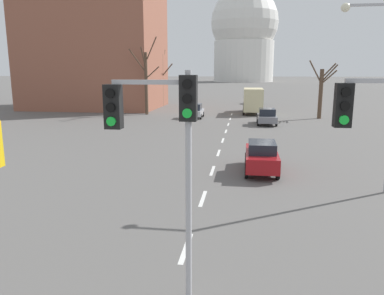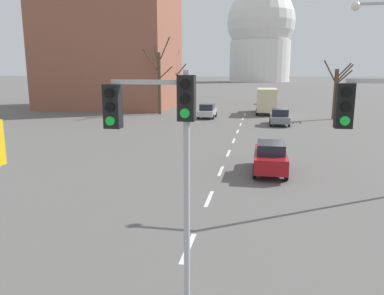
{
  "view_description": "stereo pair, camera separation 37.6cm",
  "coord_description": "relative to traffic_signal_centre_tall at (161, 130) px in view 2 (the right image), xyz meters",
  "views": [
    {
      "loc": [
        1.65,
        -2.08,
        5.19
      ],
      "look_at": [
        0.4,
        6.65,
        3.39
      ],
      "focal_mm": 35.0,
      "sensor_mm": 36.0,
      "label": 1
    },
    {
      "loc": [
        2.02,
        -2.02,
        5.19
      ],
      "look_at": [
        0.4,
        6.65,
        3.39
      ],
      "focal_mm": 35.0,
      "sensor_mm": 36.0,
      "label": 2
    }
  ],
  "objects": [
    {
      "name": "bare_tree_left_near",
      "position": [
        -10.21,
        36.8,
        0.27
      ],
      "size": [
        4.09,
        2.52,
        9.07
      ],
      "color": "brown",
      "rests_on": "ground_plane"
    },
    {
      "name": "bare_tree_right_near",
      "position": [
        10.03,
        35.59,
        -0.83
      ],
      "size": [
        3.14,
        1.22,
        6.4
      ],
      "color": "brown",
      "rests_on": "ground_plane"
    },
    {
      "name": "bare_tree_left_far",
      "position": [
        -10.93,
        48.31,
        0.33
      ],
      "size": [
        3.89,
        2.11,
        8.43
      ],
      "color": "brown",
      "rests_on": "ground_plane"
    },
    {
      "name": "sedan_far_left",
      "position": [
        3.29,
        54.88,
        -3.09
      ],
      "size": [
        1.86,
        4.35,
        1.71
      ],
      "color": "#2D4C33",
      "rests_on": "ground_plane"
    },
    {
      "name": "lane_stripe_9",
      "position": [
        0.11,
        38.45,
        -3.95
      ],
      "size": [
        0.16,
        2.0,
        0.01
      ],
      "primitive_type": "cube",
      "color": "silver",
      "rests_on": "ground_plane"
    },
    {
      "name": "lane_stripe_8",
      "position": [
        0.11,
        33.95,
        -3.95
      ],
      "size": [
        0.16,
        2.0,
        0.01
      ],
      "primitive_type": "cube",
      "color": "silver",
      "rests_on": "ground_plane"
    },
    {
      "name": "apartment_block_left",
      "position": [
        -19.65,
        44.85,
        6.09
      ],
      "size": [
        18.0,
        14.0,
        20.08
      ],
      "primitive_type": "cube",
      "color": "#935642",
      "rests_on": "ground_plane"
    },
    {
      "name": "capitol_dome",
      "position": [
        0.11,
        191.08,
        19.29
      ],
      "size": [
        33.79,
        33.79,
        47.73
      ],
      "color": "silver",
      "rests_on": "ground_plane"
    },
    {
      "name": "lane_stripe_5",
      "position": [
        0.11,
        20.45,
        -3.95
      ],
      "size": [
        0.16,
        2.0,
        0.01
      ],
      "primitive_type": "cube",
      "color": "silver",
      "rests_on": "ground_plane"
    },
    {
      "name": "traffic_signal_centre_tall",
      "position": [
        0.0,
        0.0,
        0.0
      ],
      "size": [
        2.01,
        0.34,
        5.22
      ],
      "color": "#B2B2B7",
      "rests_on": "ground_plane"
    },
    {
      "name": "lane_stripe_6",
      "position": [
        0.11,
        24.95,
        -3.95
      ],
      "size": [
        0.16,
        2.0,
        0.01
      ],
      "primitive_type": "cube",
      "color": "silver",
      "rests_on": "ground_plane"
    },
    {
      "name": "lane_stripe_7",
      "position": [
        0.11,
        29.45,
        -3.95
      ],
      "size": [
        0.16,
        2.0,
        0.01
      ],
      "primitive_type": "cube",
      "color": "silver",
      "rests_on": "ground_plane"
    },
    {
      "name": "lane_stripe_3",
      "position": [
        0.11,
        11.45,
        -3.95
      ],
      "size": [
        0.16,
        2.0,
        0.01
      ],
      "primitive_type": "cube",
      "color": "silver",
      "rests_on": "ground_plane"
    },
    {
      "name": "sedan_near_right",
      "position": [
        2.66,
        11.58,
        -3.11
      ],
      "size": [
        1.7,
        4.19,
        1.63
      ],
      "color": "maroon",
      "rests_on": "ground_plane"
    },
    {
      "name": "sedan_near_left",
      "position": [
        3.89,
        29.89,
        -3.15
      ],
      "size": [
        1.9,
        4.07,
        1.6
      ],
      "color": "slate",
      "rests_on": "ground_plane"
    },
    {
      "name": "sedan_mid_centre",
      "position": [
        -3.93,
        34.16,
        -3.16
      ],
      "size": [
        1.82,
        3.98,
        1.62
      ],
      "color": "#B7B7BC",
      "rests_on": "ground_plane"
    },
    {
      "name": "lane_stripe_1",
      "position": [
        0.11,
        2.45,
        -3.95
      ],
      "size": [
        0.16,
        2.0,
        0.01
      ],
      "primitive_type": "cube",
      "color": "silver",
      "rests_on": "ground_plane"
    },
    {
      "name": "delivery_truck",
      "position": [
        2.68,
        39.93,
        -2.25
      ],
      "size": [
        2.44,
        7.2,
        3.14
      ],
      "color": "#333842",
      "rests_on": "ground_plane"
    },
    {
      "name": "lane_stripe_4",
      "position": [
        0.11,
        15.95,
        -3.95
      ],
      "size": [
        0.16,
        2.0,
        0.01
      ],
      "primitive_type": "cube",
      "color": "silver",
      "rests_on": "ground_plane"
    },
    {
      "name": "lane_stripe_2",
      "position": [
        0.11,
        6.95,
        -3.95
      ],
      "size": [
        0.16,
        2.0,
        0.01
      ],
      "primitive_type": "cube",
      "color": "silver",
      "rests_on": "ground_plane"
    }
  ]
}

